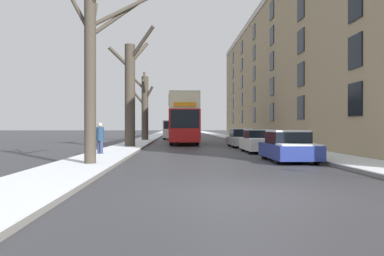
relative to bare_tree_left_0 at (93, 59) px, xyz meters
name	(u,v)px	position (x,y,z in m)	size (l,w,h in m)	color
ground_plane	(257,194)	(5.13, -6.03, -4.21)	(320.00, 320.00, 0.00)	#38383D
sidewalk_left	(154,136)	(-0.42, 46.97, -4.13)	(2.55, 130.00, 0.16)	slate
sidewalk_right	(222,136)	(10.68, 46.97, -4.13)	(2.55, 130.00, 0.16)	slate
terrace_facade_right	(306,71)	(16.45, 23.10, 3.06)	(9.10, 54.39, 14.54)	tan
bare_tree_left_0	(93,59)	(0.00, 0.00, 0.00)	(3.84, 3.35, 8.41)	#423A30
bare_tree_left_1	(130,91)	(-0.14, 12.91, 0.02)	(3.52, 3.26, 8.73)	#423A30
bare_tree_left_2	(145,105)	(-0.28, 26.44, -0.28)	(3.05, 3.06, 7.79)	#423A30
double_decker_bus	(184,117)	(3.88, 20.23, -1.69)	(2.56, 10.99, 4.45)	red
parked_car_0	(288,147)	(8.32, 2.10, -3.56)	(1.87, 4.00, 1.42)	navy
parked_car_1	(259,142)	(8.32, 8.12, -3.55)	(1.83, 3.98, 1.40)	silver
parked_car_2	(242,139)	(8.32, 14.27, -3.55)	(1.85, 4.44, 1.43)	#9EA3AD
oncoming_van	(171,129)	(2.51, 33.09, -2.93)	(1.91, 5.06, 2.36)	white
pedestrian_left_sidewalk	(100,138)	(-0.79, 5.23, -3.23)	(0.39, 0.39, 1.79)	navy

